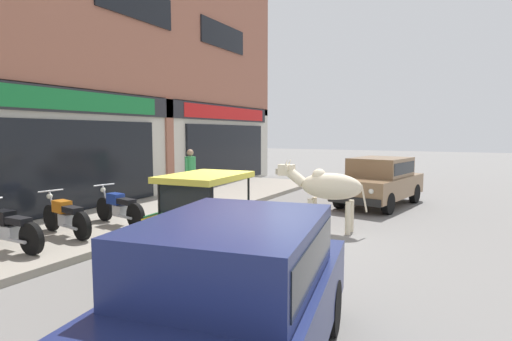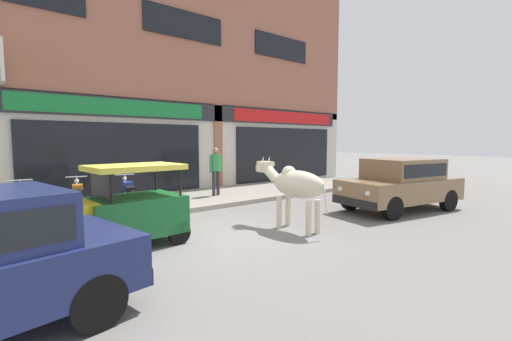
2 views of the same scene
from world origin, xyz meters
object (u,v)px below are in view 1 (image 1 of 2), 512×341
object	(u,v)px
cow	(327,187)
motorcycle_2	(119,208)
car_1	(380,179)
motorcycle_1	(66,217)
car_0	(232,292)
motorcycle_0	(9,229)
auto_rickshaw	(202,226)
pedestrian	(190,170)

from	to	relation	value
cow	motorcycle_2	size ratio (longest dim) A/B	1.20
car_1	motorcycle_1	distance (m)	8.68
car_0	motorcycle_0	distance (m)	5.49
motorcycle_1	motorcycle_2	bearing A→B (deg)	-9.98
car_0	auto_rickshaw	distance (m)	3.26
car_1	motorcycle_0	bearing A→B (deg)	150.29
auto_rickshaw	motorcycle_2	size ratio (longest dim) A/B	1.13
pedestrian	motorcycle_2	bearing A→B (deg)	-174.83
motorcycle_1	pedestrian	size ratio (longest dim) A/B	1.12
car_0	motorcycle_0	world-z (taller)	car_0
pedestrian	motorcycle_1	bearing A→B (deg)	-179.19
cow	motorcycle_1	bearing A→B (deg)	127.84
motorcycle_0	pedestrian	xyz separation A→B (m)	(5.36, 0.09, 0.60)
car_1	motorcycle_1	bearing A→B (deg)	146.36
car_1	motorcycle_0	world-z (taller)	car_1
motorcycle_0	car_1	bearing A→B (deg)	-29.71
cow	motorcycle_1	world-z (taller)	cow
car_0	motorcycle_1	world-z (taller)	car_0
auto_rickshaw	motorcycle_0	size ratio (longest dim) A/B	1.12
motorcycle_1	pedestrian	world-z (taller)	pedestrian
motorcycle_1	car_0	bearing A→B (deg)	-113.22
auto_rickshaw	pedestrian	bearing A→B (deg)	39.51
cow	auto_rickshaw	world-z (taller)	cow
car_0	auto_rickshaw	world-z (taller)	auto_rickshaw
cow	car_0	xyz separation A→B (m)	(-5.71, -1.01, -0.19)
car_0	auto_rickshaw	xyz separation A→B (m)	(2.48, 2.11, -0.15)
motorcycle_2	pedestrian	bearing A→B (deg)	5.17
cow	motorcycle_2	world-z (taller)	cow
car_0	car_1	world-z (taller)	same
pedestrian	car_1	bearing A→B (deg)	-58.24
car_1	pedestrian	bearing A→B (deg)	121.76
cow	motorcycle_0	distance (m)	6.31
motorcycle_1	car_1	bearing A→B (deg)	-33.64
car_0	pedestrian	world-z (taller)	pedestrian
cow	auto_rickshaw	size ratio (longest dim) A/B	1.06
cow	car_1	size ratio (longest dim) A/B	0.57
cow	pedestrian	xyz separation A→B (m)	(0.81, 4.44, 0.11)
cow	car_0	bearing A→B (deg)	-170.01
car_0	pedestrian	bearing A→B (deg)	39.85
cow	car_0	distance (m)	5.80
car_1	motorcycle_2	xyz separation A→B (m)	(-6.01, 4.59, -0.30)
car_1	motorcycle_0	size ratio (longest dim) A/B	2.10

